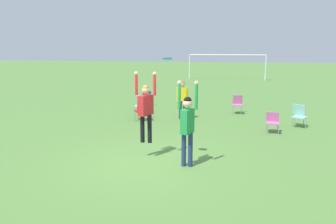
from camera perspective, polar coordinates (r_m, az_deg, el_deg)
name	(u,v)px	position (r m, az deg, el deg)	size (l,w,h in m)	color
ground_plane	(149,161)	(8.95, -3.41, -8.57)	(120.00, 120.00, 0.00)	#56843D
person_jumping	(146,106)	(8.94, -3.91, 1.06)	(0.61, 0.50, 1.96)	black
person_defending	(187,122)	(8.27, 3.39, -1.67)	(0.53, 0.43, 2.22)	navy
frisbee	(167,58)	(8.40, -0.14, 9.32)	(0.27, 0.26, 0.08)	#2D9EDB
camping_chair_0	(142,104)	(15.17, -4.63, 1.47)	(0.65, 0.70, 0.83)	gray
camping_chair_1	(273,121)	(12.33, 17.77, -1.45)	(0.49, 0.52, 0.73)	gray
camping_chair_2	(143,109)	(13.83, -4.45, 0.59)	(0.76, 0.83, 0.82)	gray
camping_chair_3	(146,97)	(17.03, -3.81, 2.56)	(0.58, 0.62, 0.77)	gray
camping_chair_4	(237,103)	(15.48, 12.01, 1.59)	(0.51, 0.55, 0.84)	gray
camping_chair_5	(299,114)	(13.58, 21.88, -0.35)	(0.65, 0.71, 0.85)	gray
person_spectator_near	(182,97)	(13.86, 2.51, 2.70)	(0.52, 0.23, 1.64)	#2D2D38
soccer_goal	(227,60)	(31.27, 10.24, 8.92)	(7.10, 0.10, 2.35)	white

